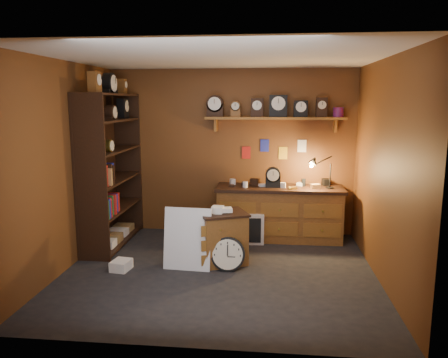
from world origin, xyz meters
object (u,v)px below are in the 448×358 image
workbench (279,210)px  low_cabinet (223,235)px  shelving_unit (109,164)px  big_round_clock (228,254)px

workbench → low_cabinet: workbench is taller
workbench → low_cabinet: 1.39m
workbench → low_cabinet: (-0.79, -1.15, -0.08)m
shelving_unit → low_cabinet: size_ratio=3.22×
low_cabinet → big_round_clock: low_cabinet is taller
shelving_unit → big_round_clock: (1.90, -0.92, -1.03)m
workbench → big_round_clock: bearing=-115.9°
workbench → low_cabinet: size_ratio=2.50×
shelving_unit → low_cabinet: shelving_unit is taller
workbench → shelving_unit: bearing=-169.2°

